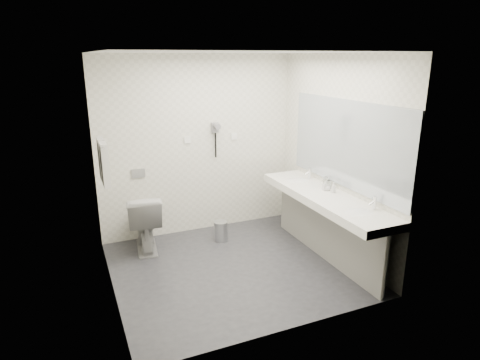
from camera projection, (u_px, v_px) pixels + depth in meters
name	position (u px, v px, depth m)	size (l,w,h in m)	color
floor	(234.00, 267.00, 5.03)	(2.80, 2.80, 0.00)	#2D2D33
ceiling	(232.00, 52.00, 4.31)	(2.80, 2.80, 0.00)	white
wall_back	(198.00, 146.00, 5.82)	(2.80, 2.80, 0.00)	white
wall_front	(291.00, 204.00, 3.53)	(2.80, 2.80, 0.00)	white
wall_left	(104.00, 182.00, 4.14)	(2.60, 2.60, 0.00)	white
wall_right	(336.00, 157.00, 5.20)	(2.60, 2.60, 0.00)	white
vanity_counter	(325.00, 198.00, 5.05)	(0.55, 2.20, 0.10)	white
vanity_panel	(324.00, 230.00, 5.18)	(0.03, 2.15, 0.75)	gray
vanity_post_near	(385.00, 267.00, 4.28)	(0.06, 0.06, 0.75)	silver
vanity_post_far	(286.00, 204.00, 6.11)	(0.06, 0.06, 0.75)	silver
mirror	(346.00, 144.00, 4.97)	(0.02, 2.20, 1.05)	#B2BCC6
basin_near	(360.00, 213.00, 4.47)	(0.40, 0.31, 0.05)	white
basin_far	(297.00, 181.00, 5.62)	(0.40, 0.31, 0.05)	white
faucet_near	(375.00, 203.00, 4.52)	(0.04, 0.04, 0.15)	silver
faucet_far	(310.00, 173.00, 5.66)	(0.04, 0.04, 0.15)	silver
soap_bottle_a	(325.00, 186.00, 5.17)	(0.05, 0.05, 0.12)	beige
soap_bottle_b	(328.00, 187.00, 5.16)	(0.07, 0.07, 0.08)	beige
soap_bottle_c	(334.00, 187.00, 5.08)	(0.05, 0.05, 0.13)	beige
glass_left	(329.00, 184.00, 5.25)	(0.06, 0.06, 0.11)	silver
glass_right	(326.00, 181.00, 5.35)	(0.06, 0.06, 0.12)	silver
toilet	(145.00, 221.00, 5.43)	(0.43, 0.76, 0.77)	white
flush_plate	(138.00, 173.00, 5.57)	(0.18, 0.02, 0.12)	#B2B5BA
pedal_bin	(221.00, 232.00, 5.73)	(0.19, 0.19, 0.27)	#B2B5BA
bin_lid	(221.00, 222.00, 5.69)	(0.19, 0.19, 0.01)	#B2B5BA
towel_rail	(101.00, 142.00, 4.56)	(0.02, 0.02, 0.62)	silver
towel_near	(105.00, 165.00, 4.50)	(0.07, 0.24, 0.48)	silver
towel_far	(102.00, 159.00, 4.75)	(0.07, 0.24, 0.48)	silver
dryer_cradle	(215.00, 128.00, 5.81)	(0.10, 0.04, 0.14)	gray
dryer_barrel	(217.00, 126.00, 5.74)	(0.08, 0.08, 0.14)	gray
dryer_cord	(216.00, 145.00, 5.87)	(0.02, 0.02, 0.35)	black
switch_plate_a	(187.00, 140.00, 5.72)	(0.09, 0.02, 0.09)	white
switch_plate_b	(234.00, 136.00, 5.99)	(0.09, 0.02, 0.09)	white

